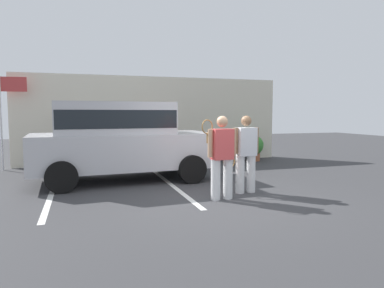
{
  "coord_description": "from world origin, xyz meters",
  "views": [
    {
      "loc": [
        -2.59,
        -6.59,
        1.77
      ],
      "look_at": [
        -0.09,
        1.2,
        1.05
      ],
      "focal_mm": 32.73,
      "sensor_mm": 36.0,
      "label": 1
    }
  ],
  "objects_px": {
    "parked_suv": "(119,137)",
    "tennis_player_man": "(222,156)",
    "potted_plant_secondary": "(254,147)",
    "flag_pole": "(7,104)",
    "tennis_player_woman": "(246,153)",
    "potted_plant_by_porch": "(234,148)"
  },
  "relations": [
    {
      "from": "parked_suv",
      "to": "tennis_player_man",
      "type": "bearing_deg",
      "value": -58.98
    },
    {
      "from": "potted_plant_secondary",
      "to": "flag_pole",
      "type": "bearing_deg",
      "value": 177.2
    },
    {
      "from": "parked_suv",
      "to": "tennis_player_woman",
      "type": "relative_size",
      "value": 2.73
    },
    {
      "from": "parked_suv",
      "to": "tennis_player_man",
      "type": "distance_m",
      "value": 3.19
    },
    {
      "from": "potted_plant_by_porch",
      "to": "flag_pole",
      "type": "xyz_separation_m",
      "value": [
        -7.36,
        0.63,
        1.51
      ]
    },
    {
      "from": "parked_suv",
      "to": "potted_plant_by_porch",
      "type": "height_order",
      "value": "parked_suv"
    },
    {
      "from": "parked_suv",
      "to": "potted_plant_by_porch",
      "type": "relative_size",
      "value": 4.93
    },
    {
      "from": "parked_suv",
      "to": "potted_plant_by_porch",
      "type": "xyz_separation_m",
      "value": [
        4.27,
        2.2,
        -0.62
      ]
    },
    {
      "from": "tennis_player_man",
      "to": "potted_plant_by_porch",
      "type": "distance_m",
      "value": 5.46
    },
    {
      "from": "flag_pole",
      "to": "parked_suv",
      "type": "bearing_deg",
      "value": -42.45
    },
    {
      "from": "tennis_player_woman",
      "to": "potted_plant_secondary",
      "type": "bearing_deg",
      "value": -124.7
    },
    {
      "from": "potted_plant_secondary",
      "to": "tennis_player_woman",
      "type": "bearing_deg",
      "value": -119.74
    },
    {
      "from": "tennis_player_man",
      "to": "potted_plant_secondary",
      "type": "bearing_deg",
      "value": -128.72
    },
    {
      "from": "parked_suv",
      "to": "tennis_player_man",
      "type": "height_order",
      "value": "parked_suv"
    },
    {
      "from": "flag_pole",
      "to": "potted_plant_secondary",
      "type": "bearing_deg",
      "value": -2.8
    },
    {
      "from": "potted_plant_by_porch",
      "to": "potted_plant_secondary",
      "type": "bearing_deg",
      "value": 13.7
    },
    {
      "from": "potted_plant_by_porch",
      "to": "potted_plant_secondary",
      "type": "xyz_separation_m",
      "value": [
        0.91,
        0.22,
        -0.0
      ]
    },
    {
      "from": "potted_plant_by_porch",
      "to": "flag_pole",
      "type": "height_order",
      "value": "flag_pole"
    },
    {
      "from": "tennis_player_woman",
      "to": "flag_pole",
      "type": "height_order",
      "value": "flag_pole"
    },
    {
      "from": "tennis_player_man",
      "to": "flag_pole",
      "type": "distance_m",
      "value": 7.41
    },
    {
      "from": "potted_plant_by_porch",
      "to": "potted_plant_secondary",
      "type": "height_order",
      "value": "same"
    },
    {
      "from": "parked_suv",
      "to": "potted_plant_by_porch",
      "type": "bearing_deg",
      "value": 24.44
    }
  ]
}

